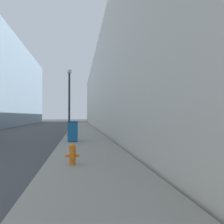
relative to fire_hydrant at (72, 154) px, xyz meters
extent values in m
cube|color=gray|center=(0.68, 15.86, -0.42)|extent=(3.22, 60.00, 0.12)
cube|color=beige|center=(8.39, 23.86, 4.90)|extent=(12.00, 60.00, 10.76)
cylinder|color=orange|center=(0.00, 0.01, -0.09)|extent=(0.21, 0.21, 0.53)
sphere|color=orange|center=(0.00, 0.01, 0.21)|extent=(0.22, 0.22, 0.22)
cylinder|color=orange|center=(0.00, 0.01, 0.28)|extent=(0.06, 0.06, 0.05)
cylinder|color=orange|center=(0.00, -0.16, -0.06)|extent=(0.11, 0.12, 0.11)
cylinder|color=orange|center=(-0.16, 0.01, -0.06)|extent=(0.12, 0.09, 0.09)
cylinder|color=orange|center=(0.16, 0.01, -0.06)|extent=(0.12, 0.09, 0.09)
cube|color=#19609E|center=(-0.17, 6.41, 0.25)|extent=(0.60, 0.60, 1.14)
cube|color=navy|center=(-0.17, 6.41, 0.86)|extent=(0.62, 0.62, 0.08)
cylinder|color=black|center=(-0.43, 6.66, -0.27)|extent=(0.05, 0.16, 0.16)
cylinder|color=black|center=(0.08, 6.66, -0.27)|extent=(0.05, 0.16, 0.16)
cylinder|color=#2D332D|center=(-0.55, 9.99, -0.23)|extent=(0.29, 0.29, 0.25)
cylinder|color=#2D332D|center=(-0.55, 9.99, 2.10)|extent=(0.15, 0.15, 4.90)
sphere|color=silver|center=(-0.55, 9.99, 4.69)|extent=(0.36, 0.36, 0.36)
camera|label=1|loc=(0.21, -7.21, 1.23)|focal=35.00mm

